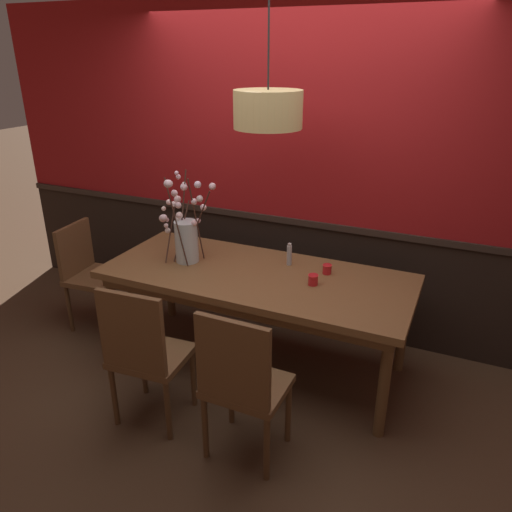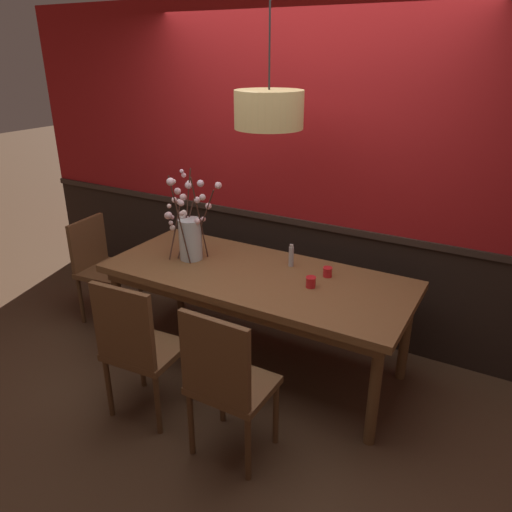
{
  "view_description": "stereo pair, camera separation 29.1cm",
  "coord_description": "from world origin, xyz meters",
  "px_view_note": "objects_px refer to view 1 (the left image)",
  "views": [
    {
      "loc": [
        1.29,
        -2.87,
        2.22
      ],
      "look_at": [
        0.0,
        0.0,
        0.89
      ],
      "focal_mm": 34.32,
      "sensor_mm": 36.0,
      "label": 1
    },
    {
      "loc": [
        1.55,
        -2.73,
        2.22
      ],
      "look_at": [
        0.0,
        0.0,
        0.89
      ],
      "focal_mm": 34.32,
      "sensor_mm": 36.0,
      "label": 2
    }
  ],
  "objects_px": {
    "vase_with_blossoms": "(186,235)",
    "pendant_lamp": "(268,110)",
    "chair_near_side_left": "(144,351)",
    "condiment_bottle": "(289,255)",
    "chair_head_west_end": "(89,270)",
    "chair_far_side_left": "(261,252)",
    "candle_holder_nearer_center": "(327,269)",
    "chair_near_side_right": "(241,381)",
    "chair_far_side_right": "(331,265)",
    "candle_holder_nearer_edge": "(313,280)",
    "dining_table": "(256,284)"
  },
  "relations": [
    {
      "from": "chair_near_side_right",
      "to": "chair_near_side_left",
      "type": "xyz_separation_m",
      "value": [
        -0.67,
        0.03,
        -0.0
      ]
    },
    {
      "from": "chair_near_side_left",
      "to": "pendant_lamp",
      "type": "height_order",
      "value": "pendant_lamp"
    },
    {
      "from": "dining_table",
      "to": "chair_head_west_end",
      "type": "distance_m",
      "value": 1.55
    },
    {
      "from": "dining_table",
      "to": "chair_far_side_right",
      "type": "xyz_separation_m",
      "value": [
        0.3,
        0.9,
        -0.16
      ]
    },
    {
      "from": "pendant_lamp",
      "to": "chair_near_side_right",
      "type": "bearing_deg",
      "value": -74.56
    },
    {
      "from": "chair_head_west_end",
      "to": "chair_far_side_left",
      "type": "xyz_separation_m",
      "value": [
        1.18,
        0.93,
        0.01
      ]
    },
    {
      "from": "chair_near_side_right",
      "to": "chair_far_side_left",
      "type": "bearing_deg",
      "value": 110.55
    },
    {
      "from": "condiment_bottle",
      "to": "chair_head_west_end",
      "type": "bearing_deg",
      "value": -171.28
    },
    {
      "from": "chair_far_side_right",
      "to": "vase_with_blossoms",
      "type": "height_order",
      "value": "vase_with_blossoms"
    },
    {
      "from": "dining_table",
      "to": "chair_near_side_left",
      "type": "bearing_deg",
      "value": -112.36
    },
    {
      "from": "chair_far_side_right",
      "to": "chair_far_side_left",
      "type": "relative_size",
      "value": 1.0
    },
    {
      "from": "chair_far_side_right",
      "to": "chair_far_side_left",
      "type": "xyz_separation_m",
      "value": [
        -0.66,
        0.01,
        0.0
      ]
    },
    {
      "from": "pendant_lamp",
      "to": "vase_with_blossoms",
      "type": "bearing_deg",
      "value": -170.57
    },
    {
      "from": "dining_table",
      "to": "candle_holder_nearer_center",
      "type": "bearing_deg",
      "value": 23.3
    },
    {
      "from": "chair_near_side_right",
      "to": "chair_near_side_left",
      "type": "relative_size",
      "value": 1.0
    },
    {
      "from": "chair_near_side_left",
      "to": "condiment_bottle",
      "type": "xyz_separation_m",
      "value": [
        0.52,
        1.1,
        0.3
      ]
    },
    {
      "from": "dining_table",
      "to": "pendant_lamp",
      "type": "height_order",
      "value": "pendant_lamp"
    },
    {
      "from": "chair_near_side_right",
      "to": "chair_far_side_right",
      "type": "relative_size",
      "value": 1.04
    },
    {
      "from": "candle_holder_nearer_edge",
      "to": "condiment_bottle",
      "type": "height_order",
      "value": "condiment_bottle"
    },
    {
      "from": "chair_far_side_right",
      "to": "candle_holder_nearer_center",
      "type": "bearing_deg",
      "value": -77.47
    },
    {
      "from": "chair_far_side_left",
      "to": "condiment_bottle",
      "type": "distance_m",
      "value": 0.9
    },
    {
      "from": "chair_far_side_right",
      "to": "candle_holder_nearer_edge",
      "type": "xyz_separation_m",
      "value": [
        0.12,
        -0.91,
        0.28
      ]
    },
    {
      "from": "chair_near_side_left",
      "to": "condiment_bottle",
      "type": "distance_m",
      "value": 1.25
    },
    {
      "from": "pendant_lamp",
      "to": "chair_far_side_left",
      "type": "bearing_deg",
      "value": 116.29
    },
    {
      "from": "chair_far_side_right",
      "to": "candle_holder_nearer_center",
      "type": "xyz_separation_m",
      "value": [
        0.16,
        -0.7,
        0.28
      ]
    },
    {
      "from": "dining_table",
      "to": "pendant_lamp",
      "type": "relative_size",
      "value": 2.57
    },
    {
      "from": "chair_near_side_right",
      "to": "candle_holder_nearer_center",
      "type": "distance_m",
      "value": 1.13
    },
    {
      "from": "candle_holder_nearer_edge",
      "to": "chair_near_side_right",
      "type": "bearing_deg",
      "value": -97.35
    },
    {
      "from": "dining_table",
      "to": "chair_far_side_left",
      "type": "relative_size",
      "value": 2.34
    },
    {
      "from": "candle_holder_nearer_center",
      "to": "pendant_lamp",
      "type": "relative_size",
      "value": 0.08
    },
    {
      "from": "chair_far_side_right",
      "to": "vase_with_blossoms",
      "type": "distance_m",
      "value": 1.33
    },
    {
      "from": "chair_near_side_right",
      "to": "candle_holder_nearer_center",
      "type": "height_order",
      "value": "chair_near_side_right"
    },
    {
      "from": "chair_near_side_right",
      "to": "condiment_bottle",
      "type": "relative_size",
      "value": 5.82
    },
    {
      "from": "candle_holder_nearer_center",
      "to": "chair_head_west_end",
      "type": "bearing_deg",
      "value": -173.66
    },
    {
      "from": "chair_near_side_right",
      "to": "chair_far_side_right",
      "type": "bearing_deg",
      "value": 90.25
    },
    {
      "from": "dining_table",
      "to": "chair_near_side_right",
      "type": "height_order",
      "value": "chair_near_side_right"
    },
    {
      "from": "condiment_bottle",
      "to": "candle_holder_nearer_center",
      "type": "bearing_deg",
      "value": -7.28
    },
    {
      "from": "chair_far_side_right",
      "to": "candle_holder_nearer_center",
      "type": "distance_m",
      "value": 0.77
    },
    {
      "from": "chair_near_side_right",
      "to": "vase_with_blossoms",
      "type": "height_order",
      "value": "vase_with_blossoms"
    },
    {
      "from": "chair_far_side_right",
      "to": "condiment_bottle",
      "type": "bearing_deg",
      "value": -102.37
    },
    {
      "from": "vase_with_blossoms",
      "to": "pendant_lamp",
      "type": "relative_size",
      "value": 0.8
    },
    {
      "from": "chair_far_side_left",
      "to": "candle_holder_nearer_center",
      "type": "distance_m",
      "value": 1.12
    },
    {
      "from": "chair_head_west_end",
      "to": "condiment_bottle",
      "type": "relative_size",
      "value": 5.36
    },
    {
      "from": "candle_holder_nearer_edge",
      "to": "chair_near_side_left",
      "type": "bearing_deg",
      "value": -132.53
    },
    {
      "from": "chair_head_west_end",
      "to": "dining_table",
      "type": "bearing_deg",
      "value": 0.89
    },
    {
      "from": "condiment_bottle",
      "to": "pendant_lamp",
      "type": "height_order",
      "value": "pendant_lamp"
    },
    {
      "from": "vase_with_blossoms",
      "to": "chair_head_west_end",
      "type": "bearing_deg",
      "value": -179.11
    },
    {
      "from": "chair_head_west_end",
      "to": "chair_near_side_left",
      "type": "xyz_separation_m",
      "value": [
        1.18,
        -0.84,
        0.03
      ]
    },
    {
      "from": "pendant_lamp",
      "to": "condiment_bottle",
      "type": "bearing_deg",
      "value": 50.73
    },
    {
      "from": "chair_head_west_end",
      "to": "pendant_lamp",
      "type": "height_order",
      "value": "pendant_lamp"
    }
  ]
}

